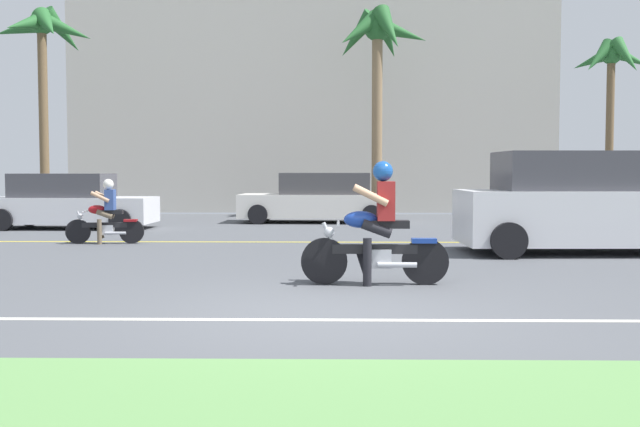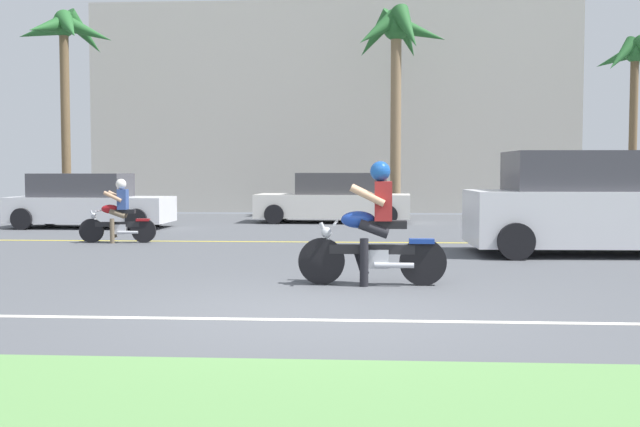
{
  "view_description": "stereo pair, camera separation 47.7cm",
  "coord_description": "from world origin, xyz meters",
  "px_view_note": "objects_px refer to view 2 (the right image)",
  "views": [
    {
      "loc": [
        0.06,
        -7.96,
        1.53
      ],
      "look_at": [
        -0.14,
        2.84,
        0.91
      ],
      "focal_mm": 42.02,
      "sensor_mm": 36.0,
      "label": 1
    },
    {
      "loc": [
        0.54,
        -7.94,
        1.53
      ],
      "look_at": [
        -0.14,
        2.84,
        0.91
      ],
      "focal_mm": 42.02,
      "sensor_mm": 36.0,
      "label": 2
    }
  ],
  "objects_px": {
    "palm_tree_0": "(635,69)",
    "palm_tree_1": "(397,46)",
    "suv_nearby": "(594,204)",
    "parked_car_0": "(88,202)",
    "palm_tree_2": "(66,42)",
    "parked_car_1": "(336,199)",
    "motorcyclist_distant": "(118,216)",
    "motorcyclist": "(373,233)"
  },
  "relations": [
    {
      "from": "palm_tree_2",
      "to": "motorcyclist_distant",
      "type": "bearing_deg",
      "value": -61.13
    },
    {
      "from": "motorcyclist",
      "to": "parked_car_1",
      "type": "distance_m",
      "value": 11.96
    },
    {
      "from": "suv_nearby",
      "to": "parked_car_1",
      "type": "distance_m",
      "value": 9.45
    },
    {
      "from": "motorcyclist",
      "to": "parked_car_1",
      "type": "height_order",
      "value": "motorcyclist"
    },
    {
      "from": "suv_nearby",
      "to": "palm_tree_2",
      "type": "distance_m",
      "value": 16.77
    },
    {
      "from": "palm_tree_0",
      "to": "motorcyclist_distant",
      "type": "xyz_separation_m",
      "value": [
        -13.57,
        -8.63,
        -4.11
      ]
    },
    {
      "from": "parked_car_1",
      "to": "parked_car_0",
      "type": "bearing_deg",
      "value": -159.45
    },
    {
      "from": "parked_car_1",
      "to": "motorcyclist_distant",
      "type": "distance_m",
      "value": 7.76
    },
    {
      "from": "palm_tree_1",
      "to": "palm_tree_0",
      "type": "bearing_deg",
      "value": -2.4
    },
    {
      "from": "palm_tree_1",
      "to": "motorcyclist_distant",
      "type": "distance_m",
      "value": 11.95
    },
    {
      "from": "parked_car_1",
      "to": "palm_tree_0",
      "type": "height_order",
      "value": "palm_tree_0"
    },
    {
      "from": "parked_car_0",
      "to": "palm_tree_0",
      "type": "relative_size",
      "value": 0.74
    },
    {
      "from": "suv_nearby",
      "to": "palm_tree_0",
      "type": "bearing_deg",
      "value": 67.59
    },
    {
      "from": "motorcyclist",
      "to": "palm_tree_2",
      "type": "height_order",
      "value": "palm_tree_2"
    },
    {
      "from": "palm_tree_2",
      "to": "palm_tree_0",
      "type": "bearing_deg",
      "value": 4.09
    },
    {
      "from": "suv_nearby",
      "to": "palm_tree_2",
      "type": "xyz_separation_m",
      "value": [
        -13.43,
        8.93,
        4.58
      ]
    },
    {
      "from": "parked_car_1",
      "to": "palm_tree_2",
      "type": "distance_m",
      "value": 9.73
    },
    {
      "from": "motorcyclist",
      "to": "palm_tree_0",
      "type": "xyz_separation_m",
      "value": [
        8.24,
        14.11,
        3.99
      ]
    },
    {
      "from": "parked_car_1",
      "to": "motorcyclist_distant",
      "type": "bearing_deg",
      "value": -123.96
    },
    {
      "from": "palm_tree_2",
      "to": "parked_car_1",
      "type": "bearing_deg",
      "value": -6.32
    },
    {
      "from": "motorcyclist",
      "to": "parked_car_1",
      "type": "relative_size",
      "value": 0.44
    },
    {
      "from": "suv_nearby",
      "to": "palm_tree_2",
      "type": "height_order",
      "value": "palm_tree_2"
    },
    {
      "from": "parked_car_0",
      "to": "palm_tree_1",
      "type": "distance_m",
      "value": 10.84
    },
    {
      "from": "motorcyclist",
      "to": "parked_car_0",
      "type": "relative_size",
      "value": 0.47
    },
    {
      "from": "suv_nearby",
      "to": "parked_car_1",
      "type": "bearing_deg",
      "value": 122.16
    },
    {
      "from": "palm_tree_0",
      "to": "palm_tree_1",
      "type": "relative_size",
      "value": 0.84
    },
    {
      "from": "motorcyclist_distant",
      "to": "palm_tree_2",
      "type": "bearing_deg",
      "value": 118.87
    },
    {
      "from": "motorcyclist",
      "to": "palm_tree_0",
      "type": "bearing_deg",
      "value": 59.71
    },
    {
      "from": "motorcyclist_distant",
      "to": "suv_nearby",
      "type": "bearing_deg",
      "value": -9.45
    },
    {
      "from": "parked_car_0",
      "to": "palm_tree_0",
      "type": "bearing_deg",
      "value": 16.4
    },
    {
      "from": "parked_car_0",
      "to": "palm_tree_2",
      "type": "bearing_deg",
      "value": 119.47
    },
    {
      "from": "parked_car_1",
      "to": "palm_tree_1",
      "type": "xyz_separation_m",
      "value": [
        1.85,
        2.5,
        4.83
      ]
    },
    {
      "from": "motorcyclist",
      "to": "suv_nearby",
      "type": "xyz_separation_m",
      "value": [
        4.04,
        3.92,
        0.21
      ]
    },
    {
      "from": "suv_nearby",
      "to": "motorcyclist_distant",
      "type": "height_order",
      "value": "suv_nearby"
    },
    {
      "from": "motorcyclist",
      "to": "palm_tree_0",
      "type": "height_order",
      "value": "palm_tree_0"
    },
    {
      "from": "parked_car_0",
      "to": "motorcyclist_distant",
      "type": "distance_m",
      "value": 4.55
    },
    {
      "from": "parked_car_1",
      "to": "palm_tree_1",
      "type": "distance_m",
      "value": 5.75
    },
    {
      "from": "suv_nearby",
      "to": "palm_tree_0",
      "type": "xyz_separation_m",
      "value": [
        4.2,
        10.19,
        3.77
      ]
    },
    {
      "from": "motorcyclist",
      "to": "palm_tree_1",
      "type": "bearing_deg",
      "value": 86.57
    },
    {
      "from": "parked_car_0",
      "to": "motorcyclist",
      "type": "bearing_deg",
      "value": -51.71
    },
    {
      "from": "motorcyclist",
      "to": "motorcyclist_distant",
      "type": "bearing_deg",
      "value": 134.17
    },
    {
      "from": "suv_nearby",
      "to": "motorcyclist_distant",
      "type": "relative_size",
      "value": 2.87
    }
  ]
}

